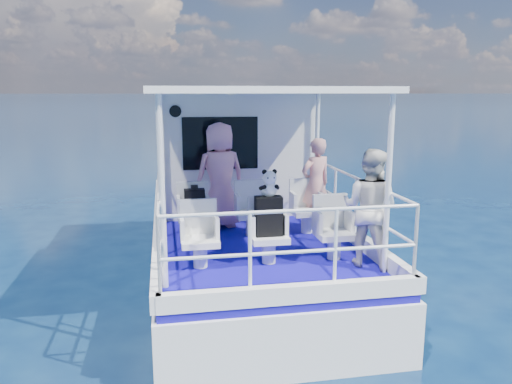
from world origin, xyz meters
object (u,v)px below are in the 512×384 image
Objects in this scene: passenger_port_fwd at (220,176)px; backpack_center at (268,216)px; passenger_stbd_aft at (370,208)px; panda at (269,183)px.

passenger_port_fwd is 1.95m from backpack_center.
panda is (-1.24, 0.32, 0.31)m from passenger_stbd_aft.
panda reaches higher than backpack_center.
passenger_port_fwd is at bearing 102.29° from backpack_center.
passenger_port_fwd is 3.38× the size of backpack_center.
passenger_stbd_aft reaches higher than backpack_center.
passenger_port_fwd is at bearing -10.45° from passenger_stbd_aft.
passenger_stbd_aft is 1.32m from panda.
passenger_stbd_aft is 4.39× the size of panda.
passenger_stbd_aft is (1.67, -2.19, -0.11)m from passenger_port_fwd.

